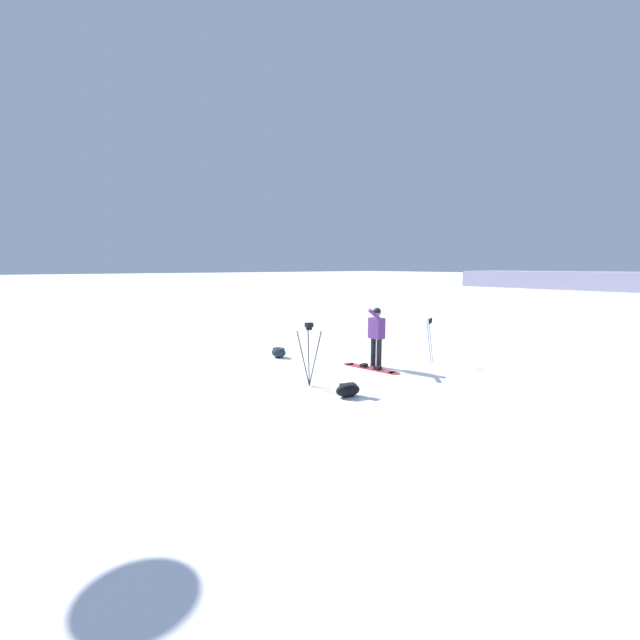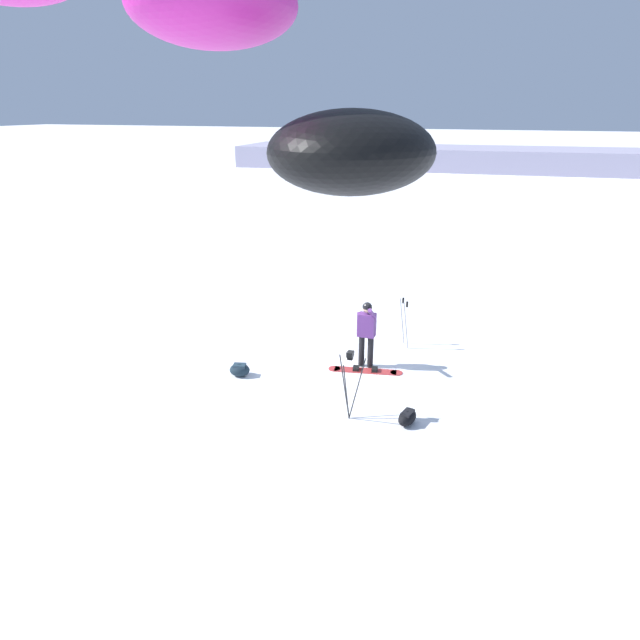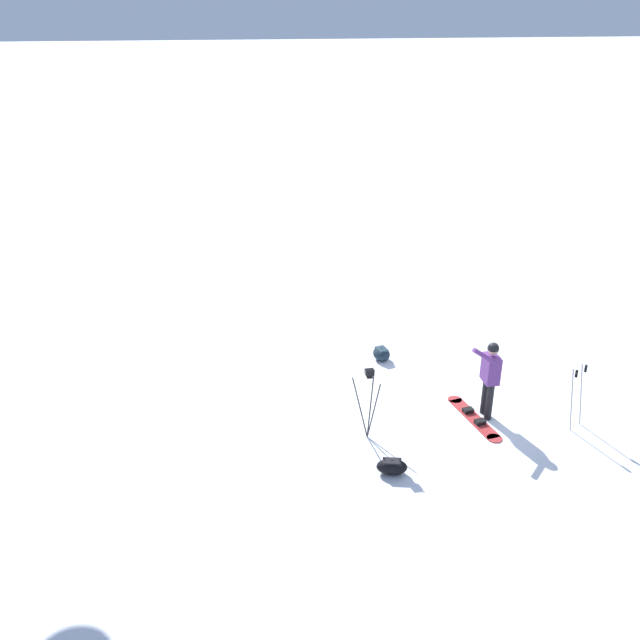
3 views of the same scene
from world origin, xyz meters
name	(u,v)px [view 2 (image 2 of 3)]	position (x,y,z in m)	size (l,w,h in m)	color
ground_plane	(344,367)	(0.00, 0.00, 0.00)	(300.00, 300.00, 0.00)	white
snowboarder	(367,328)	(-0.48, -0.20, 0.98)	(0.47, 0.62, 1.64)	black
snowboard	(365,370)	(-0.54, 0.05, 0.02)	(1.73, 0.55, 0.10)	#B23333
traction_kite	(21,60)	(-0.56, 8.95, 6.14)	(5.16, 1.05, 1.45)	black
gear_bag_large	(240,370)	(2.14, 1.25, 0.16)	(0.54, 0.46, 0.29)	#192833
camera_tripod	(350,372)	(-0.79, 2.27, 1.03)	(0.56, 0.49, 1.46)	#262628
gear_bag_small	(407,417)	(-1.94, 2.10, 0.15)	(0.42, 0.59, 0.28)	black
ski_poles	(404,316)	(-1.07, -1.73, 0.83)	(0.33, 0.38, 1.27)	gray
distant_ridge	(455,158)	(3.10, -47.70, 1.02)	(43.44, 11.69, 2.05)	#A19BB6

